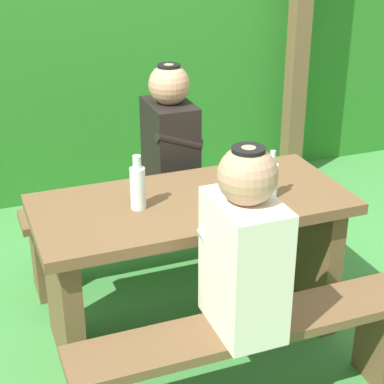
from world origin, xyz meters
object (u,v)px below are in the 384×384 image
bench_far (153,220)px  person_white_shirt (244,248)px  person_black_coat (170,138)px  drinking_glass (215,198)px  bottle_right (138,186)px  bottle_left (271,179)px  cell_phone (245,178)px  picnic_table (192,244)px  bench_near (247,350)px

bench_far → person_white_shirt: person_white_shirt is taller
person_white_shirt → person_black_coat: bearing=83.7°
drinking_glass → bottle_right: bottle_right is taller
bench_far → bottle_left: (0.34, -0.69, 0.47)m
person_black_coat → cell_phone: bearing=-66.3°
picnic_table → drinking_glass: drinking_glass is taller
bottle_left → bottle_right: size_ratio=0.91×
drinking_glass → bottle_left: bearing=0.4°
picnic_table → bottle_right: size_ratio=5.81×
bottle_left → cell_phone: size_ratio=1.57×
picnic_table → drinking_glass: bearing=-56.7°
picnic_table → person_black_coat: (0.10, 0.59, 0.30)m
person_black_coat → bottle_right: (-0.35, -0.59, 0.03)m
picnic_table → bench_far: (0.00, 0.59, -0.16)m
bench_near → drinking_glass: 0.65m
person_white_shirt → bottle_right: size_ratio=2.99×
picnic_table → bottle_right: (-0.25, 0.00, 0.33)m
bottle_left → bottle_right: bottle_right is taller
drinking_glass → bottle_right: 0.34m
picnic_table → drinking_glass: size_ratio=17.05×
drinking_glass → cell_phone: size_ratio=0.59×
bench_near → bottle_left: (0.34, 0.49, 0.47)m
bench_far → person_black_coat: person_black_coat is taller
drinking_glass → bench_near: bearing=-97.9°
person_white_shirt → bottle_right: person_white_shirt is taller
bench_far → bottle_right: (-0.25, -0.59, 0.49)m
bench_far → cell_phone: bearing=-56.9°
bench_near → bench_far: size_ratio=1.00×
bench_near → person_white_shirt: person_white_shirt is taller
bottle_right → cell_phone: (0.56, 0.11, -0.10)m
drinking_glass → bottle_left: (0.27, 0.00, 0.04)m
picnic_table → cell_phone: cell_phone is taller
bench_far → drinking_glass: (0.07, -0.70, 0.43)m
drinking_glass → picnic_table: bearing=123.3°
bench_far → drinking_glass: bearing=-84.4°
bench_far → person_black_coat: 0.47m
bottle_right → drinking_glass: bearing=-18.5°
bench_far → person_black_coat: (0.10, -0.00, 0.46)m
picnic_table → bottle_left: bottle_left is taller
bench_far → person_white_shirt: 1.27m
bottle_right → cell_phone: size_ratio=1.72×
bench_far → person_black_coat: size_ratio=1.95×
drinking_glass → person_white_shirt: bearing=-100.9°
bench_far → person_black_coat: bearing=-1.8°
person_white_shirt → cell_phone: 0.78m
drinking_glass → bottle_right: size_ratio=0.34×
bottle_right → picnic_table: bearing=-0.4°
picnic_table → person_white_shirt: person_white_shirt is taller
bench_near → bench_far: same height
picnic_table → person_white_shirt: 0.66m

